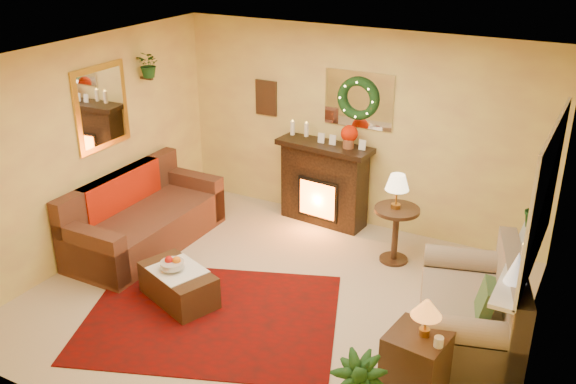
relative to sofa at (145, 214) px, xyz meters
The scene contains 30 objects.
floor 2.09m from the sofa, 10.01° to the right, with size 5.00×5.00×0.00m, color beige.
ceiling 2.98m from the sofa, 10.01° to the right, with size 5.00×5.00×0.00m, color white.
wall_back 2.90m from the sofa, 43.29° to the left, with size 5.00×5.00×0.00m, color #EFD88C.
wall_front 3.40m from the sofa, 52.33° to the right, with size 5.00×5.00×0.00m, color #EFD88C.
wall_left 1.06m from the sofa, 143.98° to the right, with size 4.50×4.50×0.00m, color #EFD88C.
wall_right 4.61m from the sofa, ahead, with size 4.50×4.50×0.00m, color #EFD88C.
area_rug 1.91m from the sofa, 30.22° to the right, with size 2.57×1.93×0.01m, color #400E01.
sofa is the anchor object (origin of this frame).
red_throw 0.19m from the sofa, 104.43° to the left, with size 0.80×1.31×0.02m, color #B52728.
fireplace 2.36m from the sofa, 45.62° to the left, with size 1.14×0.36×1.05m, color black.
poinsettia 2.74m from the sofa, 40.44° to the left, with size 0.22×0.22×0.22m, color red.
mantel_candle_a 2.20m from the sofa, 54.54° to the left, with size 0.06×0.06×0.18m, color #ECE4C8.
mantel_candle_b 2.33m from the sofa, 50.75° to the left, with size 0.06×0.06×0.18m, color silver.
mantel_mirror 3.03m from the sofa, 42.99° to the left, with size 0.92×0.02×0.72m, color white.
wreath 3.01m from the sofa, 42.37° to the left, with size 0.55×0.55×0.11m, color #194719.
wall_art 2.28m from the sofa, 70.56° to the left, with size 0.32×0.03×0.48m, color #381E11.
gold_mirror 1.40m from the sofa, behind, with size 0.03×0.84×1.00m, color gold.
hanging_plant 1.72m from the sofa, 115.30° to the left, with size 0.33×0.28×0.36m, color #194719.
loveseat 4.02m from the sofa, ahead, with size 0.90×1.55×0.90m, color gray.
window_frame 4.64m from the sofa, ahead, with size 0.03×1.86×1.36m, color white.
window_glass 4.62m from the sofa, ahead, with size 0.02×1.70×1.22m, color black.
window_sill 4.42m from the sofa, ahead, with size 0.22×1.86×0.04m, color white.
mini_tree 4.47m from the sofa, ahead, with size 0.20×0.20×0.30m, color white.
sill_plant 4.53m from the sofa, 11.68° to the left, with size 0.29×0.24×0.53m, color #2D5F33.
side_table_round 3.07m from the sofa, 21.05° to the left, with size 0.53×0.53×0.69m, color #543621.
lamp_cream 3.08m from the sofa, 21.17° to the left, with size 0.28×0.28×0.43m, color #FFE7AA.
end_table_square 3.95m from the sofa, 14.95° to the right, with size 0.49×0.49×0.60m, color #532D15.
lamp_tiffany 3.99m from the sofa, 14.49° to the right, with size 0.26×0.26×0.38m, color yellow.
coffee_table 1.41m from the sofa, 36.48° to the right, with size 0.88×0.48×0.37m, color #492214.
fruit_bowl 1.38m from the sofa, 38.47° to the right, with size 0.25×0.25×0.06m, color silver.
Camera 1 is at (2.95, -5.12, 3.85)m, focal length 40.00 mm.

